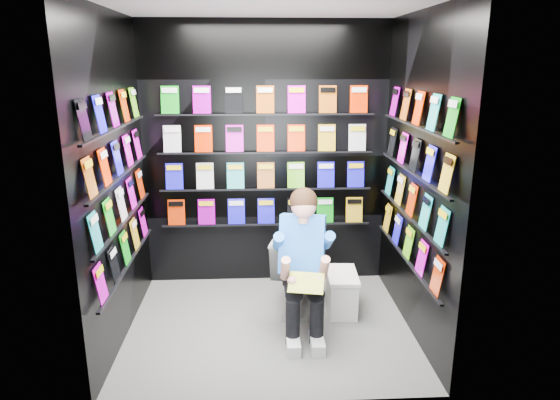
{
  "coord_description": "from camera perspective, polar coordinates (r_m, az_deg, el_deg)",
  "views": [
    {
      "loc": [
        -0.11,
        -3.86,
        2.21
      ],
      "look_at": [
        0.1,
        0.15,
        1.09
      ],
      "focal_mm": 32.0,
      "sensor_mm": 36.0,
      "label": 1
    }
  ],
  "objects": [
    {
      "name": "toilet",
      "position": [
        4.61,
        2.04,
        -8.0
      ],
      "size": [
        0.57,
        0.82,
        0.73
      ],
      "primitive_type": "imported",
      "rotation": [
        0.0,
        0.0,
        2.93
      ],
      "color": "white",
      "rests_on": "floor"
    },
    {
      "name": "comics_right",
      "position": [
        4.16,
        15.01,
        2.47
      ],
      "size": [
        0.06,
        1.7,
        1.37
      ],
      "primitive_type": null,
      "color": "red",
      "rests_on": "wall_right"
    },
    {
      "name": "wall_left",
      "position": [
        4.11,
        -18.29,
        1.98
      ],
      "size": [
        0.04,
        2.0,
        2.6
      ],
      "primitive_type": "cube",
      "color": "black",
      "rests_on": "floor"
    },
    {
      "name": "comics_left",
      "position": [
        4.1,
        -17.89,
        2.06
      ],
      "size": [
        0.06,
        1.7,
        1.37
      ],
      "primitive_type": null,
      "color": "red",
      "rests_on": "wall_left"
    },
    {
      "name": "reader",
      "position": [
        4.11,
        2.55,
        -5.18
      ],
      "size": [
        0.64,
        0.81,
        1.33
      ],
      "primitive_type": null,
      "rotation": [
        0.0,
        0.0,
        -0.21
      ],
      "color": "blue",
      "rests_on": "toilet"
    },
    {
      "name": "comics_back",
      "position": [
        4.91,
        -1.65,
        4.94
      ],
      "size": [
        2.1,
        0.06,
        1.37
      ],
      "primitive_type": null,
      "color": "red",
      "rests_on": "wall_back"
    },
    {
      "name": "wall_right",
      "position": [
        4.17,
        15.39,
        2.4
      ],
      "size": [
        0.04,
        2.0,
        2.6
      ],
      "primitive_type": "cube",
      "color": "black",
      "rests_on": "floor"
    },
    {
      "name": "held_comic",
      "position": [
        3.86,
        3.01,
        -9.43
      ],
      "size": [
        0.3,
        0.21,
        0.11
      ],
      "primitive_type": "cube",
      "rotation": [
        -0.96,
        0.0,
        -0.21
      ],
      "color": "green",
      "rests_on": "reader"
    },
    {
      "name": "longbox",
      "position": [
        4.66,
        7.06,
        -10.57
      ],
      "size": [
        0.27,
        0.46,
        0.33
      ],
      "primitive_type": "cube",
      "rotation": [
        0.0,
        0.0,
        -0.06
      ],
      "color": "white",
      "rests_on": "floor"
    },
    {
      "name": "wall_front",
      "position": [
        3.0,
        -0.77,
        -2.08
      ],
      "size": [
        2.4,
        0.04,
        2.6
      ],
      "primitive_type": "cube",
      "color": "black",
      "rests_on": "floor"
    },
    {
      "name": "longbox_lid",
      "position": [
        4.58,
        7.14,
        -8.51
      ],
      "size": [
        0.29,
        0.48,
        0.03
      ],
      "primitive_type": "cube",
      "rotation": [
        0.0,
        0.0,
        -0.06
      ],
      "color": "white",
      "rests_on": "longbox"
    },
    {
      "name": "ceiling",
      "position": [
        3.88,
        -1.45,
        21.33
      ],
      "size": [
        2.4,
        2.4,
        0.0
      ],
      "primitive_type": "plane",
      "color": "white",
      "rests_on": "floor"
    },
    {
      "name": "wall_back",
      "position": [
        4.94,
        -1.66,
        4.95
      ],
      "size": [
        2.4,
        0.04,
        2.6
      ],
      "primitive_type": "cube",
      "color": "black",
      "rests_on": "floor"
    },
    {
      "name": "floor",
      "position": [
        4.45,
        -1.22,
        -14.24
      ],
      "size": [
        2.4,
        2.4,
        0.0
      ],
      "primitive_type": "plane",
      "color": "slate",
      "rests_on": "ground"
    }
  ]
}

